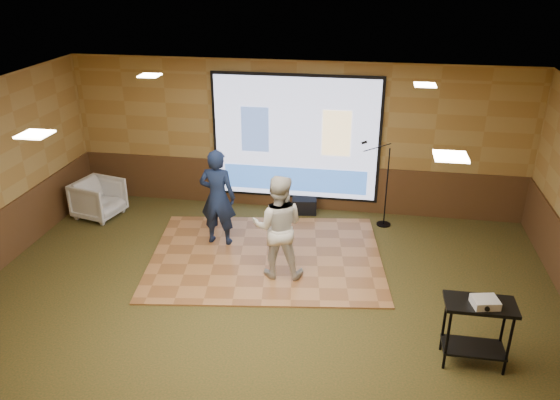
% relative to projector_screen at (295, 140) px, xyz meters
% --- Properties ---
extents(ground, '(9.00, 9.00, 0.00)m').
position_rel_projector_screen_xyz_m(ground, '(0.00, -3.44, -1.47)').
color(ground, '#253116').
rests_on(ground, ground).
extents(room_shell, '(9.04, 7.04, 3.02)m').
position_rel_projector_screen_xyz_m(room_shell, '(0.00, -3.44, 0.62)').
color(room_shell, '#A28143').
rests_on(room_shell, ground).
extents(wainscot_back, '(9.00, 0.04, 0.95)m').
position_rel_projector_screen_xyz_m(wainscot_back, '(0.00, 0.04, -1.00)').
color(wainscot_back, '#4E331A').
rests_on(wainscot_back, ground).
extents(projector_screen, '(3.32, 0.06, 2.52)m').
position_rel_projector_screen_xyz_m(projector_screen, '(0.00, 0.00, 0.00)').
color(projector_screen, black).
rests_on(projector_screen, room_shell).
extents(downlight_nw, '(0.32, 0.32, 0.02)m').
position_rel_projector_screen_xyz_m(downlight_nw, '(-2.20, -1.64, 1.50)').
color(downlight_nw, beige).
rests_on(downlight_nw, room_shell).
extents(downlight_ne, '(0.32, 0.32, 0.02)m').
position_rel_projector_screen_xyz_m(downlight_ne, '(2.20, -1.64, 1.50)').
color(downlight_ne, beige).
rests_on(downlight_ne, room_shell).
extents(downlight_sw, '(0.32, 0.32, 0.02)m').
position_rel_projector_screen_xyz_m(downlight_sw, '(-2.20, -4.94, 1.50)').
color(downlight_sw, beige).
rests_on(downlight_sw, room_shell).
extents(downlight_se, '(0.32, 0.32, 0.02)m').
position_rel_projector_screen_xyz_m(downlight_se, '(2.20, -4.94, 1.50)').
color(downlight_se, beige).
rests_on(downlight_se, room_shell).
extents(dance_floor, '(4.30, 3.50, 0.03)m').
position_rel_projector_screen_xyz_m(dance_floor, '(-0.20, -2.08, -1.46)').
color(dance_floor, '#A66D3D').
rests_on(dance_floor, ground).
extents(player_left, '(0.65, 0.44, 1.75)m').
position_rel_projector_screen_xyz_m(player_left, '(-1.12, -1.73, -0.57)').
color(player_left, '#152141').
rests_on(player_left, dance_floor).
extents(player_right, '(0.87, 0.70, 1.71)m').
position_rel_projector_screen_xyz_m(player_right, '(0.10, -2.63, -0.59)').
color(player_right, beige).
rests_on(player_right, dance_floor).
extents(av_table, '(0.86, 0.45, 0.90)m').
position_rel_projector_screen_xyz_m(av_table, '(2.89, -4.28, -0.86)').
color(av_table, black).
rests_on(av_table, ground).
extents(projector, '(0.35, 0.31, 0.10)m').
position_rel_projector_screen_xyz_m(projector, '(2.92, -4.34, -0.52)').
color(projector, silver).
rests_on(projector, av_table).
extents(mic_stand, '(0.66, 0.27, 1.68)m').
position_rel_projector_screen_xyz_m(mic_stand, '(1.75, -0.49, -0.98)').
color(mic_stand, black).
rests_on(mic_stand, ground).
extents(banquet_chair, '(0.99, 0.98, 0.75)m').
position_rel_projector_screen_xyz_m(banquet_chair, '(-3.77, -1.02, -1.10)').
color(banquet_chair, gray).
rests_on(banquet_chair, ground).
extents(duffel_bag, '(0.52, 0.38, 0.30)m').
position_rel_projector_screen_xyz_m(duffel_bag, '(0.22, -0.19, -1.32)').
color(duffel_bag, black).
rests_on(duffel_bag, ground).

